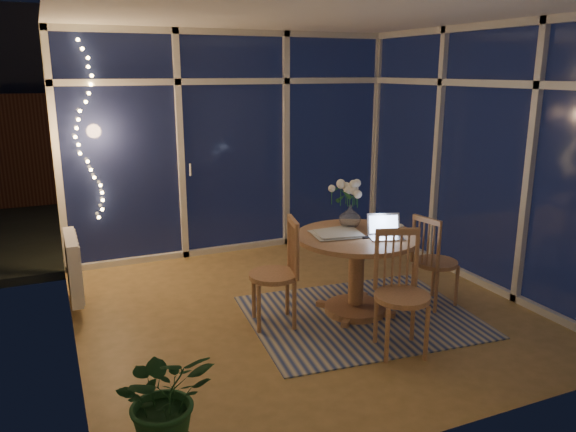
{
  "coord_description": "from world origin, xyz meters",
  "views": [
    {
      "loc": [
        -2.08,
        -4.37,
        2.15
      ],
      "look_at": [
        -0.06,
        0.25,
        0.84
      ],
      "focal_mm": 35.0,
      "sensor_mm": 36.0,
      "label": 1
    }
  ],
  "objects_px": {
    "laptop": "(387,226)",
    "chair_front": "(402,294)",
    "potted_plant": "(166,408)",
    "flower_vase": "(350,216)",
    "chair_right": "(436,260)",
    "dining_table": "(356,274)",
    "chair_left": "(273,273)"
  },
  "relations": [
    {
      "from": "flower_vase",
      "to": "potted_plant",
      "type": "distance_m",
      "value": 2.66
    },
    {
      "from": "chair_left",
      "to": "chair_front",
      "type": "relative_size",
      "value": 0.98
    },
    {
      "from": "chair_left",
      "to": "chair_front",
      "type": "height_order",
      "value": "chair_front"
    },
    {
      "from": "laptop",
      "to": "chair_front",
      "type": "bearing_deg",
      "value": -93.25
    },
    {
      "from": "flower_vase",
      "to": "potted_plant",
      "type": "relative_size",
      "value": 0.28
    },
    {
      "from": "chair_left",
      "to": "flower_vase",
      "type": "distance_m",
      "value": 0.92
    },
    {
      "from": "dining_table",
      "to": "chair_left",
      "type": "bearing_deg",
      "value": 174.45
    },
    {
      "from": "dining_table",
      "to": "flower_vase",
      "type": "height_order",
      "value": "flower_vase"
    },
    {
      "from": "chair_front",
      "to": "chair_left",
      "type": "bearing_deg",
      "value": 146.81
    },
    {
      "from": "chair_right",
      "to": "potted_plant",
      "type": "height_order",
      "value": "chair_right"
    },
    {
      "from": "flower_vase",
      "to": "potted_plant",
      "type": "xyz_separation_m",
      "value": [
        -2.06,
        -1.62,
        -0.47
      ]
    },
    {
      "from": "laptop",
      "to": "flower_vase",
      "type": "height_order",
      "value": "laptop"
    },
    {
      "from": "chair_left",
      "to": "potted_plant",
      "type": "xyz_separation_m",
      "value": [
        -1.22,
        -1.46,
        -0.1
      ]
    },
    {
      "from": "flower_vase",
      "to": "chair_left",
      "type": "bearing_deg",
      "value": -168.84
    },
    {
      "from": "potted_plant",
      "to": "chair_right",
      "type": "bearing_deg",
      "value": 24.1
    },
    {
      "from": "potted_plant",
      "to": "chair_front",
      "type": "bearing_deg",
      "value": 17.34
    },
    {
      "from": "chair_front",
      "to": "flower_vase",
      "type": "bearing_deg",
      "value": 100.39
    },
    {
      "from": "dining_table",
      "to": "potted_plant",
      "type": "height_order",
      "value": "potted_plant"
    },
    {
      "from": "chair_left",
      "to": "flower_vase",
      "type": "xyz_separation_m",
      "value": [
        0.83,
        0.16,
        0.37
      ]
    },
    {
      "from": "potted_plant",
      "to": "laptop",
      "type": "bearing_deg",
      "value": 28.73
    },
    {
      "from": "chair_right",
      "to": "laptop",
      "type": "xyz_separation_m",
      "value": [
        -0.59,
        -0.05,
        0.4
      ]
    },
    {
      "from": "dining_table",
      "to": "chair_right",
      "type": "height_order",
      "value": "chair_right"
    },
    {
      "from": "chair_right",
      "to": "laptop",
      "type": "bearing_deg",
      "value": 83.55
    },
    {
      "from": "dining_table",
      "to": "laptop",
      "type": "bearing_deg",
      "value": -48.08
    },
    {
      "from": "laptop",
      "to": "potted_plant",
      "type": "distance_m",
      "value": 2.52
    },
    {
      "from": "chair_left",
      "to": "laptop",
      "type": "relative_size",
      "value": 3.32
    },
    {
      "from": "dining_table",
      "to": "chair_left",
      "type": "xyz_separation_m",
      "value": [
        -0.77,
        0.08,
        0.11
      ]
    },
    {
      "from": "laptop",
      "to": "potted_plant",
      "type": "height_order",
      "value": "laptop"
    },
    {
      "from": "laptop",
      "to": "flower_vase",
      "type": "distance_m",
      "value": 0.45
    },
    {
      "from": "chair_left",
      "to": "laptop",
      "type": "height_order",
      "value": "chair_left"
    },
    {
      "from": "chair_front",
      "to": "flower_vase",
      "type": "height_order",
      "value": "chair_front"
    },
    {
      "from": "dining_table",
      "to": "chair_right",
      "type": "bearing_deg",
      "value": -10.87
    }
  ]
}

